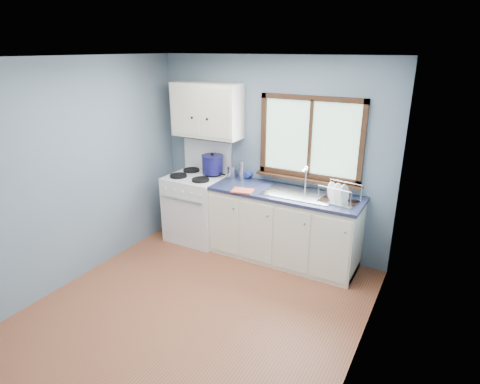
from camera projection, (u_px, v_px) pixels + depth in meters
The scene contains 18 objects.
floor at pixel (194, 314), 4.13m from camera, with size 3.20×3.60×0.02m, color #955133.
ceiling at pixel (181, 56), 3.27m from camera, with size 3.20×3.60×0.02m, color white.
wall_back at pixel (271, 156), 5.19m from camera, with size 3.20×0.02×2.50m, color slate.
wall_left at pixel (70, 175), 4.44m from camera, with size 0.02×3.60×2.50m, color slate.
wall_right at pixel (365, 237), 2.97m from camera, with size 0.02×3.60×2.50m, color slate.
gas_range at pixel (197, 205), 5.61m from camera, with size 0.76×0.69×1.36m.
base_cabinets at pixel (284, 230), 5.06m from camera, with size 1.85×0.60×0.88m.
countertop at pixel (285, 193), 4.89m from camera, with size 1.89×0.64×0.04m, color #1A203A.
sink at pixel (299, 199), 4.82m from camera, with size 0.84×0.46×0.44m.
window at pixel (310, 144), 4.84m from camera, with size 1.36×0.10×1.03m.
upper_cabinets at pixel (207, 110), 5.24m from camera, with size 0.95×0.35×0.70m.
skillet at pixel (213, 171), 5.46m from camera, with size 0.37×0.29×0.05m.
stockpot at pixel (212, 164), 5.43m from camera, with size 0.37×0.37×0.29m.
utensil_crock at pixel (232, 172), 5.38m from camera, with size 0.14×0.14×0.40m.
thermos at pixel (242, 171), 5.24m from camera, with size 0.06×0.06×0.27m, color silver.
soap_bottle at pixel (246, 170), 5.31m from camera, with size 0.10×0.10×0.25m, color #2C46B7.
dish_towel at pixel (243, 191), 4.89m from camera, with size 0.25×0.18×0.02m, color #DD5B36.
dish_rack at pixel (339, 197), 4.56m from camera, with size 0.45×0.37×0.21m.
Camera 1 is at (2.09, -2.79, 2.58)m, focal length 30.00 mm.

